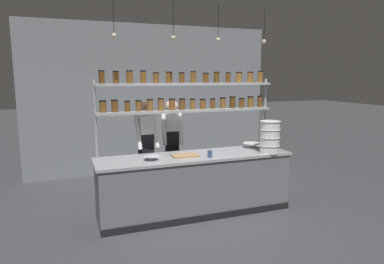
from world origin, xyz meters
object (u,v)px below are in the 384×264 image
(chef_left, at_px, (146,145))
(container_stack, at_px, (270,137))
(serving_cup_front, at_px, (210,154))
(spice_shelf_unit, at_px, (188,98))
(prep_bowl_center_front, at_px, (152,158))
(cutting_board, at_px, (185,155))
(prep_bowl_near_left, at_px, (252,145))
(chef_center, at_px, (172,142))

(chef_left, relative_size, container_stack, 3.43)
(serving_cup_front, bearing_deg, spice_shelf_unit, 106.32)
(spice_shelf_unit, xyz_separation_m, prep_bowl_center_front, (-0.70, -0.41, -0.82))
(cutting_board, bearing_deg, container_stack, -9.89)
(chef_left, relative_size, prep_bowl_near_left, 5.80)
(spice_shelf_unit, bearing_deg, prep_bowl_center_front, -149.55)
(serving_cup_front, bearing_deg, container_stack, -2.48)
(container_stack, bearing_deg, prep_bowl_center_front, 174.70)
(chef_left, xyz_separation_m, chef_center, (0.51, 0.22, -0.01))
(chef_center, height_order, cutting_board, chef_center)
(chef_left, xyz_separation_m, cutting_board, (0.46, -0.61, -0.07))
(chef_center, xyz_separation_m, prep_bowl_near_left, (1.21, -0.63, -0.03))
(container_stack, distance_m, serving_cup_front, 1.02)
(chef_center, distance_m, prep_bowl_near_left, 1.36)
(cutting_board, distance_m, serving_cup_front, 0.37)
(chef_center, xyz_separation_m, serving_cup_front, (0.28, -1.01, -0.02))
(chef_left, distance_m, prep_bowl_near_left, 1.77)
(spice_shelf_unit, relative_size, container_stack, 5.73)
(chef_left, height_order, chef_center, chef_left)
(chef_center, relative_size, prep_bowl_center_front, 7.68)
(container_stack, height_order, prep_bowl_center_front, container_stack)
(cutting_board, bearing_deg, prep_bowl_center_front, -173.75)
(prep_bowl_near_left, bearing_deg, container_stack, -81.17)
(container_stack, xyz_separation_m, prep_bowl_center_front, (-1.86, 0.17, -0.22))
(spice_shelf_unit, xyz_separation_m, serving_cup_front, (0.16, -0.54, -0.79))
(cutting_board, relative_size, prep_bowl_center_front, 1.79)
(chef_left, xyz_separation_m, serving_cup_front, (0.78, -0.80, -0.03))
(cutting_board, distance_m, prep_bowl_near_left, 1.27)
(chef_center, distance_m, serving_cup_front, 1.05)
(prep_bowl_center_front, bearing_deg, serving_cup_front, -8.56)
(spice_shelf_unit, distance_m, container_stack, 1.43)
(chef_center, height_order, prep_bowl_center_front, chef_center)
(container_stack, relative_size, cutting_board, 1.26)
(cutting_board, relative_size, prep_bowl_near_left, 1.34)
(container_stack, xyz_separation_m, prep_bowl_near_left, (-0.07, 0.43, -0.21))
(spice_shelf_unit, relative_size, serving_cup_front, 28.84)
(prep_bowl_near_left, bearing_deg, cutting_board, -171.08)
(spice_shelf_unit, xyz_separation_m, prep_bowl_near_left, (1.09, -0.15, -0.80))
(cutting_board, relative_size, serving_cup_front, 3.99)
(chef_left, xyz_separation_m, prep_bowl_near_left, (1.72, -0.41, -0.04))
(container_stack, height_order, prep_bowl_near_left, container_stack)
(chef_center, distance_m, cutting_board, 0.83)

